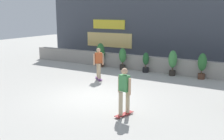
% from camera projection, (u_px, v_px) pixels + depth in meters
% --- Properties ---
extents(ground_plane, '(48.00, 48.00, 0.00)m').
position_uv_depth(ground_plane, '(94.00, 97.00, 11.39)').
color(ground_plane, '#B2AFA8').
extents(planter_wall, '(18.00, 0.40, 0.90)m').
position_uv_depth(planter_wall, '(150.00, 64.00, 16.35)').
color(planter_wall, gray).
rests_on(planter_wall, ground).
extents(building_backdrop, '(20.00, 2.08, 6.50)m').
position_uv_depth(building_backdrop, '(172.00, 16.00, 19.14)').
color(building_backdrop, '#424751').
rests_on(building_backdrop, ground).
extents(potted_plant_0, '(0.54, 0.54, 1.56)m').
position_uv_depth(potted_plant_0, '(101.00, 53.00, 17.49)').
color(potted_plant_0, brown).
rests_on(potted_plant_0, ground).
extents(potted_plant_1, '(0.44, 0.44, 1.35)m').
position_uv_depth(potted_plant_1, '(123.00, 57.00, 16.71)').
color(potted_plant_1, '#2D2823').
rests_on(potted_plant_1, ground).
extents(potted_plant_2, '(0.36, 0.36, 1.20)m').
position_uv_depth(potted_plant_2, '(146.00, 62.00, 15.96)').
color(potted_plant_2, black).
rests_on(potted_plant_2, ground).
extents(potted_plant_3, '(0.48, 0.48, 1.43)m').
position_uv_depth(potted_plant_3, '(173.00, 61.00, 15.12)').
color(potted_plant_3, '#2D2823').
rests_on(potted_plant_3, ground).
extents(potted_plant_4, '(0.46, 0.46, 1.40)m').
position_uv_depth(potted_plant_4, '(202.00, 64.00, 14.32)').
color(potted_plant_4, brown).
rests_on(potted_plant_4, ground).
extents(skater_foreground, '(0.72, 0.69, 1.70)m').
position_uv_depth(skater_foreground, '(99.00, 62.00, 14.15)').
color(skater_foreground, '#72338C').
rests_on(skater_foreground, ground).
extents(skater_mid_plaza, '(0.55, 0.82, 1.70)m').
position_uv_depth(skater_mid_plaza, '(124.00, 90.00, 9.15)').
color(skater_mid_plaza, maroon).
rests_on(skater_mid_plaza, ground).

